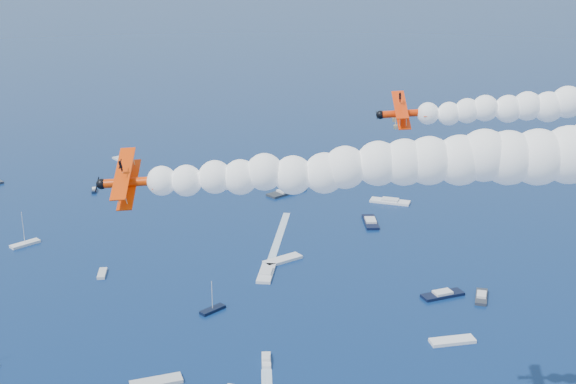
{
  "coord_description": "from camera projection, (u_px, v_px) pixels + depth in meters",
  "views": [
    {
      "loc": [
        11.27,
        -60.46,
        79.66
      ],
      "look_at": [
        2.81,
        24.74,
        50.49
      ],
      "focal_mm": 48.07,
      "sensor_mm": 36.0,
      "label": 1
    }
  ],
  "objects": [
    {
      "name": "biplane_lead",
      "position": [
        404.0,
        113.0,
        101.85
      ],
      "size": [
        7.89,
        9.29,
        7.15
      ],
      "primitive_type": null,
      "rotation": [
        -0.25,
        0.07,
        3.19
      ],
      "color": "#F83205"
    },
    {
      "name": "biplane_trail",
      "position": [
        131.0,
        182.0,
        75.19
      ],
      "size": [
        7.42,
        9.08,
        7.65
      ],
      "primitive_type": null,
      "rotation": [
        -0.45,
        0.07,
        3.22
      ],
      "color": "#F73D05"
    },
    {
      "name": "smoke_trail_trail",
      "position": [
        416.0,
        163.0,
        74.0
      ],
      "size": [
        56.24,
        14.65,
        10.53
      ],
      "primitive_type": null,
      "rotation": [
        0.0,
        0.0,
        3.22
      ],
      "color": "white"
    },
    {
      "name": "spectator_boats",
      "position": [
        300.0,
        257.0,
        196.79
      ],
      "size": [
        221.18,
        170.31,
        0.7
      ],
      "color": "silver",
      "rests_on": "ground"
    },
    {
      "name": "boat_wakes",
      "position": [
        275.0,
        311.0,
        169.99
      ],
      "size": [
        12.64,
        123.72,
        0.04
      ],
      "color": "white",
      "rests_on": "ground"
    }
  ]
}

